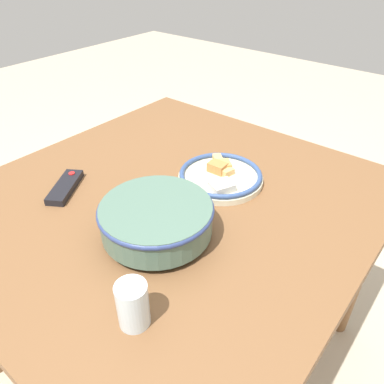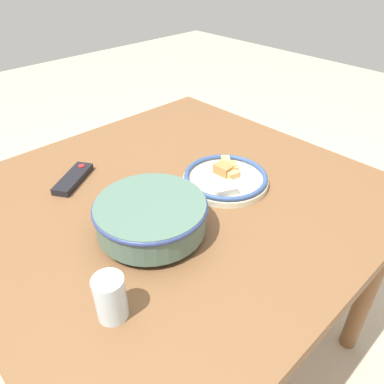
{
  "view_description": "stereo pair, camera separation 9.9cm",
  "coord_description": "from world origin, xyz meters",
  "px_view_note": "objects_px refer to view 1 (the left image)",
  "views": [
    {
      "loc": [
        -0.63,
        -0.59,
        1.34
      ],
      "look_at": [
        0.0,
        -0.08,
        0.77
      ],
      "focal_mm": 35.0,
      "sensor_mm": 36.0,
      "label": 1
    },
    {
      "loc": [
        -0.56,
        -0.66,
        1.34
      ],
      "look_at": [
        0.0,
        -0.08,
        0.77
      ],
      "focal_mm": 35.0,
      "sensor_mm": 36.0,
      "label": 2
    }
  ],
  "objects_px": {
    "tv_remote": "(65,187)",
    "drinking_glass": "(133,305)",
    "food_plate": "(220,176)",
    "noodle_bowl": "(156,218)"
  },
  "relations": [
    {
      "from": "tv_remote",
      "to": "drinking_glass",
      "type": "height_order",
      "value": "drinking_glass"
    },
    {
      "from": "tv_remote",
      "to": "drinking_glass",
      "type": "xyz_separation_m",
      "value": [
        -0.18,
        -0.48,
        0.04
      ]
    },
    {
      "from": "noodle_bowl",
      "to": "food_plate",
      "type": "relative_size",
      "value": 1.1
    },
    {
      "from": "noodle_bowl",
      "to": "tv_remote",
      "type": "xyz_separation_m",
      "value": [
        -0.03,
        0.34,
        -0.04
      ]
    },
    {
      "from": "noodle_bowl",
      "to": "tv_remote",
      "type": "height_order",
      "value": "noodle_bowl"
    },
    {
      "from": "noodle_bowl",
      "to": "drinking_glass",
      "type": "relative_size",
      "value": 2.8
    },
    {
      "from": "food_plate",
      "to": "noodle_bowl",
      "type": "bearing_deg",
      "value": -175.55
    },
    {
      "from": "drinking_glass",
      "to": "tv_remote",
      "type": "bearing_deg",
      "value": 69.25
    },
    {
      "from": "tv_remote",
      "to": "drinking_glass",
      "type": "bearing_deg",
      "value": -53.62
    },
    {
      "from": "food_plate",
      "to": "tv_remote",
      "type": "bearing_deg",
      "value": 135.16
    }
  ]
}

